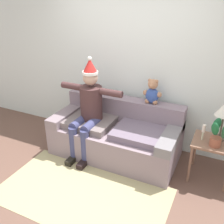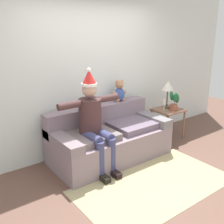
# 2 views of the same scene
# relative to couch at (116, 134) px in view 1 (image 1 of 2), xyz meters

# --- Properties ---
(ground_plane) EXTENTS (10.00, 10.00, 0.00)m
(ground_plane) POSITION_rel_couch_xyz_m (0.00, -1.00, -0.33)
(ground_plane) COLOR brown
(back_wall) EXTENTS (7.00, 0.10, 2.70)m
(back_wall) POSITION_rel_couch_xyz_m (0.00, 0.55, 1.02)
(back_wall) COLOR silver
(back_wall) RESTS_ON ground_plane
(couch) EXTENTS (1.94, 0.93, 0.84)m
(couch) POSITION_rel_couch_xyz_m (0.00, 0.00, 0.00)
(couch) COLOR gray
(couch) RESTS_ON ground_plane
(person_seated) EXTENTS (1.02, 0.77, 1.54)m
(person_seated) POSITION_rel_couch_xyz_m (-0.40, -0.16, 0.45)
(person_seated) COLOR #472B2C
(person_seated) RESTS_ON ground_plane
(teddy_bear) EXTENTS (0.29, 0.17, 0.38)m
(teddy_bear) POSITION_rel_couch_xyz_m (0.45, 0.30, 0.68)
(teddy_bear) COLOR #37529F
(teddy_bear) RESTS_ON couch
(side_table) EXTENTS (0.53, 0.49, 0.58)m
(side_table) POSITION_rel_couch_xyz_m (1.42, -0.01, 0.15)
(side_table) COLOR #845D48
(side_table) RESTS_ON ground_plane
(potted_plant) EXTENTS (0.21, 0.24, 0.39)m
(potted_plant) POSITION_rel_couch_xyz_m (1.44, -0.12, 0.42)
(potted_plant) COLOR #9C523B
(potted_plant) RESTS_ON side_table
(candle_tall) EXTENTS (0.04, 0.04, 0.22)m
(candle_tall) POSITION_rel_couch_xyz_m (1.27, -0.03, 0.39)
(candle_tall) COLOR beige
(candle_tall) RESTS_ON side_table
(area_rug) EXTENTS (2.19, 1.22, 0.01)m
(area_rug) POSITION_rel_couch_xyz_m (0.00, -1.06, -0.33)
(area_rug) COLOR tan
(area_rug) RESTS_ON ground_plane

